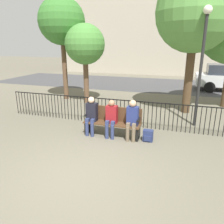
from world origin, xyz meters
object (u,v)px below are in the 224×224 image
object	(u,v)px
seated_person_0	(91,114)
backpack	(148,136)
seated_person_2	(132,118)
tree_3	(85,45)
seated_person_1	(111,117)
park_bench	(113,120)
tree_1	(195,13)
lamp_post	(203,51)
tree_2	(62,22)

from	to	relation	value
seated_person_0	backpack	world-z (taller)	seated_person_0
seated_person_2	backpack	xyz separation A→B (m)	(0.49, 0.02, -0.52)
tree_3	seated_person_1	bearing A→B (deg)	-55.70
park_bench	seated_person_1	size ratio (longest dim) A/B	1.52
tree_1	tree_3	world-z (taller)	tree_1
seated_person_2	lamp_post	xyz separation A→B (m)	(1.87, 1.88, 1.90)
tree_2	seated_person_2	bearing A→B (deg)	-41.78
tree_2	seated_person_0	bearing A→B (deg)	-51.64
backpack	tree_2	size ratio (longest dim) A/B	0.07
seated_person_2	lamp_post	bearing A→B (deg)	45.14
seated_person_2	tree_1	bearing A→B (deg)	65.82
lamp_post	park_bench	bearing A→B (deg)	-145.23
tree_2	tree_3	distance (m)	1.77
park_bench	tree_2	world-z (taller)	tree_2
seated_person_2	park_bench	bearing A→B (deg)	168.92
tree_2	lamp_post	xyz separation A→B (m)	(6.39, -2.16, -1.24)
seated_person_0	tree_1	xyz separation A→B (m)	(2.88, 3.46, 3.23)
tree_3	backpack	bearing A→B (deg)	-44.94
seated_person_1	tree_1	size ratio (longest dim) A/B	0.22
backpack	tree_1	distance (m)	5.19
park_bench	seated_person_0	bearing A→B (deg)	-169.26
tree_2	tree_3	bearing A→B (deg)	-15.31
seated_person_2	tree_3	distance (m)	5.27
tree_1	park_bench	bearing A→B (deg)	-123.50
park_bench	seated_person_1	xyz separation A→B (m)	(-0.01, -0.13, 0.16)
seated_person_1	tree_1	world-z (taller)	tree_1
backpack	tree_2	world-z (taller)	tree_2
seated_person_0	seated_person_1	distance (m)	0.67
backpack	tree_1	size ratio (longest dim) A/B	0.06
park_bench	tree_3	size ratio (longest dim) A/B	0.48
seated_person_0	tree_3	xyz separation A→B (m)	(-1.84, 3.67, 2.07)
backpack	lamp_post	xyz separation A→B (m)	(1.37, 1.86, 2.42)
seated_person_1	lamp_post	distance (m)	3.69
tree_3	tree_2	bearing A→B (deg)	164.69
seated_person_2	tree_2	xyz separation A→B (m)	(-4.52, 4.04, 3.14)
park_bench	seated_person_2	size ratio (longest dim) A/B	1.46
tree_1	lamp_post	distance (m)	2.09
tree_3	tree_1	bearing A→B (deg)	-2.58
seated_person_2	backpack	bearing A→B (deg)	2.42
seated_person_0	seated_person_2	bearing A→B (deg)	-0.00
tree_1	tree_3	xyz separation A→B (m)	(-4.71, 0.21, -1.16)
seated_person_0	seated_person_1	size ratio (longest dim) A/B	1.04
seated_person_0	park_bench	bearing A→B (deg)	10.74
tree_1	tree_2	bearing A→B (deg)	174.50
tree_1	tree_3	distance (m)	4.86
seated_person_1	backpack	world-z (taller)	seated_person_1
seated_person_2	lamp_post	world-z (taller)	lamp_post
seated_person_2	tree_3	xyz separation A→B (m)	(-3.16, 3.67, 2.07)
tree_1	seated_person_0	bearing A→B (deg)	-129.77
park_bench	tree_3	distance (m)	4.89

